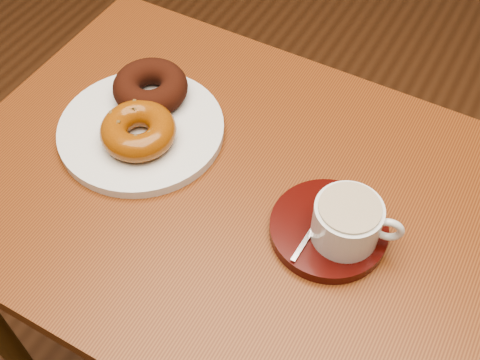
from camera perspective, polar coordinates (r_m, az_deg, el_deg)
The scene contains 7 objects.
cafe_table at distance 0.93m, azimuth -1.08°, elevation -4.70°, with size 0.78×0.58×0.73m.
donut_plate at distance 0.90m, azimuth -9.34°, elevation 4.76°, with size 0.24×0.24×0.01m, color silver.
donut_cinnamon at distance 0.92m, azimuth -8.50°, elevation 8.71°, with size 0.11×0.11×0.04m, color black.
donut_caramel at distance 0.86m, azimuth -9.63°, elevation 4.65°, with size 0.14×0.14×0.04m.
saucer at distance 0.79m, azimuth 8.38°, elevation -4.64°, with size 0.15×0.15×0.02m, color #360A07.
coffee_cup at distance 0.75m, azimuth 10.22°, elevation -3.89°, with size 0.11×0.09×0.06m.
teaspoon at distance 0.78m, azimuth 7.60°, elevation -3.50°, with size 0.02×0.10×0.01m.
Camera 1 is at (0.12, -0.19, 1.39)m, focal length 45.00 mm.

